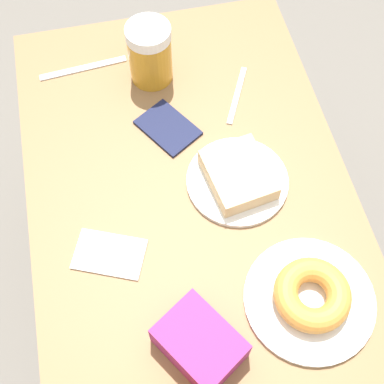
{
  "coord_description": "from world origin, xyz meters",
  "views": [
    {
      "loc": [
        0.11,
        0.49,
        1.66
      ],
      "look_at": [
        0.0,
        0.0,
        0.74
      ],
      "focal_mm": 50.0,
      "sensor_mm": 36.0,
      "label": 1
    }
  ],
  "objects_px": {
    "plate_with_cake": "(238,177)",
    "plate_with_donut": "(311,297)",
    "napkin_folded": "(109,254)",
    "fork": "(237,95)",
    "knife": "(83,68)",
    "passport_near_edge": "(168,128)",
    "beer_mug_left": "(150,53)",
    "blue_pouch": "(200,343)"
  },
  "relations": [
    {
      "from": "napkin_folded",
      "to": "passport_near_edge",
      "type": "distance_m",
      "value": 0.31
    },
    {
      "from": "passport_near_edge",
      "to": "fork",
      "type": "bearing_deg",
      "value": -161.73
    },
    {
      "from": "beer_mug_left",
      "to": "napkin_folded",
      "type": "distance_m",
      "value": 0.45
    },
    {
      "from": "plate_with_cake",
      "to": "passport_near_edge",
      "type": "relative_size",
      "value": 1.34
    },
    {
      "from": "plate_with_donut",
      "to": "napkin_folded",
      "type": "bearing_deg",
      "value": -25.93
    },
    {
      "from": "napkin_folded",
      "to": "knife",
      "type": "relative_size",
      "value": 0.75
    },
    {
      "from": "napkin_folded",
      "to": "blue_pouch",
      "type": "distance_m",
      "value": 0.24
    },
    {
      "from": "blue_pouch",
      "to": "passport_near_edge",
      "type": "bearing_deg",
      "value": -94.42
    },
    {
      "from": "plate_with_cake",
      "to": "knife",
      "type": "distance_m",
      "value": 0.45
    },
    {
      "from": "fork",
      "to": "knife",
      "type": "relative_size",
      "value": 0.75
    },
    {
      "from": "plate_with_donut",
      "to": "napkin_folded",
      "type": "xyz_separation_m",
      "value": [
        0.34,
        -0.16,
        -0.02
      ]
    },
    {
      "from": "plate_with_cake",
      "to": "knife",
      "type": "bearing_deg",
      "value": -53.77
    },
    {
      "from": "napkin_folded",
      "to": "passport_near_edge",
      "type": "bearing_deg",
      "value": -121.98
    },
    {
      "from": "knife",
      "to": "passport_near_edge",
      "type": "xyz_separation_m",
      "value": [
        -0.16,
        0.21,
        0.0
      ]
    },
    {
      "from": "knife",
      "to": "passport_near_edge",
      "type": "bearing_deg",
      "value": 127.29
    },
    {
      "from": "beer_mug_left",
      "to": "blue_pouch",
      "type": "xyz_separation_m",
      "value": [
        0.03,
        0.62,
        -0.04
      ]
    },
    {
      "from": "beer_mug_left",
      "to": "passport_near_edge",
      "type": "bearing_deg",
      "value": 92.52
    },
    {
      "from": "napkin_folded",
      "to": "knife",
      "type": "bearing_deg",
      "value": -90.72
    },
    {
      "from": "plate_with_cake",
      "to": "napkin_folded",
      "type": "bearing_deg",
      "value": 20.18
    },
    {
      "from": "plate_with_donut",
      "to": "beer_mug_left",
      "type": "height_order",
      "value": "beer_mug_left"
    },
    {
      "from": "plate_with_cake",
      "to": "passport_near_edge",
      "type": "distance_m",
      "value": 0.2
    },
    {
      "from": "plate_with_cake",
      "to": "plate_with_donut",
      "type": "height_order",
      "value": "plate_with_donut"
    },
    {
      "from": "napkin_folded",
      "to": "fork",
      "type": "height_order",
      "value": "same"
    },
    {
      "from": "plate_with_donut",
      "to": "knife",
      "type": "xyz_separation_m",
      "value": [
        0.33,
        -0.63,
        -0.02
      ]
    },
    {
      "from": "napkin_folded",
      "to": "fork",
      "type": "relative_size",
      "value": 1.01
    },
    {
      "from": "plate_with_cake",
      "to": "fork",
      "type": "xyz_separation_m",
      "value": [
        -0.06,
        -0.22,
        -0.02
      ]
    },
    {
      "from": "fork",
      "to": "passport_near_edge",
      "type": "bearing_deg",
      "value": 18.27
    },
    {
      "from": "beer_mug_left",
      "to": "fork",
      "type": "relative_size",
      "value": 0.95
    },
    {
      "from": "fork",
      "to": "blue_pouch",
      "type": "height_order",
      "value": "blue_pouch"
    },
    {
      "from": "knife",
      "to": "napkin_folded",
      "type": "bearing_deg",
      "value": 89.28
    },
    {
      "from": "passport_near_edge",
      "to": "plate_with_cake",
      "type": "bearing_deg",
      "value": 124.81
    },
    {
      "from": "beer_mug_left",
      "to": "napkin_folded",
      "type": "relative_size",
      "value": 0.94
    },
    {
      "from": "beer_mug_left",
      "to": "blue_pouch",
      "type": "distance_m",
      "value": 0.62
    },
    {
      "from": "napkin_folded",
      "to": "beer_mug_left",
      "type": "bearing_deg",
      "value": -110.72
    },
    {
      "from": "plate_with_cake",
      "to": "blue_pouch",
      "type": "xyz_separation_m",
      "value": [
        0.15,
        0.31,
        0.01
      ]
    },
    {
      "from": "beer_mug_left",
      "to": "fork",
      "type": "height_order",
      "value": "beer_mug_left"
    },
    {
      "from": "plate_with_cake",
      "to": "plate_with_donut",
      "type": "relative_size",
      "value": 0.87
    },
    {
      "from": "knife",
      "to": "blue_pouch",
      "type": "distance_m",
      "value": 0.68
    },
    {
      "from": "fork",
      "to": "passport_near_edge",
      "type": "height_order",
      "value": "passport_near_edge"
    },
    {
      "from": "knife",
      "to": "plate_with_donut",
      "type": "bearing_deg",
      "value": 117.74
    },
    {
      "from": "plate_with_donut",
      "to": "blue_pouch",
      "type": "relative_size",
      "value": 1.38
    },
    {
      "from": "plate_with_cake",
      "to": "beer_mug_left",
      "type": "xyz_separation_m",
      "value": [
        0.12,
        -0.31,
        0.05
      ]
    }
  ]
}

